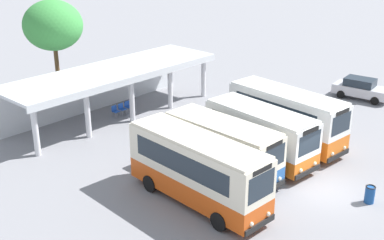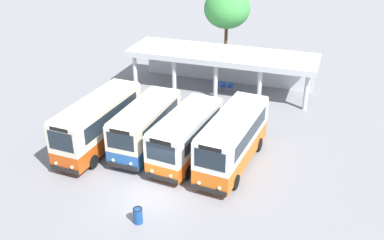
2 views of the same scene
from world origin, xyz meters
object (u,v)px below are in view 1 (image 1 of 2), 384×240
at_px(city_bus_fourth_amber, 286,116).
at_px(waiting_chair_middle_seat, 128,106).
at_px(waiting_chair_second_from_end, 122,108).
at_px(city_bus_second_in_row, 222,147).
at_px(city_bus_nearest_orange, 197,168).
at_px(city_bus_middle_cream, 260,132).
at_px(litter_bin_apron, 370,194).
at_px(parked_car_flank, 361,88).
at_px(waiting_chair_end_by_column, 115,110).

bearing_deg(city_bus_fourth_amber, waiting_chair_middle_seat, 104.89).
bearing_deg(waiting_chair_second_from_end, city_bus_second_in_row, -101.71).
distance_m(city_bus_nearest_orange, city_bus_middle_cream, 5.96).
xyz_separation_m(city_bus_second_in_row, litter_bin_apron, (2.73, -7.16, -1.27)).
bearing_deg(city_bus_second_in_row, city_bus_fourth_amber, -1.87).
bearing_deg(parked_car_flank, waiting_chair_second_from_end, 143.85).
distance_m(city_bus_second_in_row, waiting_chair_middle_seat, 11.60).
distance_m(city_bus_second_in_row, waiting_chair_end_by_column, 11.31).
distance_m(waiting_chair_second_from_end, litter_bin_apron, 18.29).
xyz_separation_m(city_bus_fourth_amber, parked_car_flank, (11.38, 0.35, -1.05)).
bearing_deg(city_bus_fourth_amber, waiting_chair_second_from_end, 107.79).
relative_size(waiting_chair_middle_seat, litter_bin_apron, 0.96).
relative_size(city_bus_middle_cream, litter_bin_apron, 7.81).
xyz_separation_m(city_bus_middle_cream, waiting_chair_middle_seat, (-0.05, 11.55, -1.21)).
distance_m(waiting_chair_end_by_column, waiting_chair_second_from_end, 0.61).
height_order(city_bus_second_in_row, waiting_chair_middle_seat, city_bus_second_in_row).
distance_m(city_bus_nearest_orange, waiting_chair_second_from_end, 13.20).
height_order(city_bus_second_in_row, parked_car_flank, city_bus_second_in_row).
bearing_deg(city_bus_nearest_orange, waiting_chair_end_by_column, 68.79).
height_order(city_bus_fourth_amber, waiting_chair_end_by_column, city_bus_fourth_amber).
xyz_separation_m(parked_car_flank, waiting_chair_middle_seat, (-14.40, 11.01, -0.31)).
distance_m(city_bus_second_in_row, city_bus_fourth_amber, 5.94).
bearing_deg(city_bus_nearest_orange, litter_bin_apron, -47.70).
relative_size(city_bus_fourth_amber, waiting_chair_middle_seat, 9.14).
bearing_deg(litter_bin_apron, waiting_chair_end_by_column, 93.24).
distance_m(city_bus_second_in_row, city_bus_middle_cream, 2.99).
distance_m(parked_car_flank, litter_bin_apron, 16.32).
height_order(city_bus_middle_cream, parked_car_flank, city_bus_middle_cream).
height_order(city_bus_fourth_amber, waiting_chair_second_from_end, city_bus_fourth_amber).
height_order(parked_car_flank, waiting_chair_end_by_column, parked_car_flank).
bearing_deg(city_bus_middle_cream, waiting_chair_second_from_end, 93.29).
xyz_separation_m(parked_car_flank, litter_bin_apron, (-14.59, -7.31, -0.37)).
distance_m(city_bus_second_in_row, parked_car_flank, 17.34).
height_order(city_bus_nearest_orange, parked_car_flank, city_bus_nearest_orange).
relative_size(city_bus_nearest_orange, litter_bin_apron, 8.89).
distance_m(city_bus_nearest_orange, waiting_chair_middle_seat, 13.50).
relative_size(waiting_chair_end_by_column, litter_bin_apron, 0.96).
height_order(waiting_chair_middle_seat, litter_bin_apron, litter_bin_apron).
bearing_deg(waiting_chair_middle_seat, waiting_chair_end_by_column, -177.57).
distance_m(parked_car_flank, waiting_chair_end_by_column, 19.09).
relative_size(city_bus_middle_cream, waiting_chair_second_from_end, 8.17).
bearing_deg(city_bus_nearest_orange, waiting_chair_middle_seat, 64.01).
distance_m(city_bus_nearest_orange, litter_bin_apron, 8.59).
height_order(waiting_chair_end_by_column, waiting_chair_middle_seat, same).
bearing_deg(city_bus_fourth_amber, waiting_chair_end_by_column, 110.56).
relative_size(city_bus_middle_cream, city_bus_fourth_amber, 0.89).
bearing_deg(parked_car_flank, city_bus_second_in_row, -179.50).
height_order(city_bus_middle_cream, litter_bin_apron, city_bus_middle_cream).
bearing_deg(waiting_chair_end_by_column, city_bus_fourth_amber, -69.44).
bearing_deg(waiting_chair_end_by_column, city_bus_middle_cream, -83.68).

